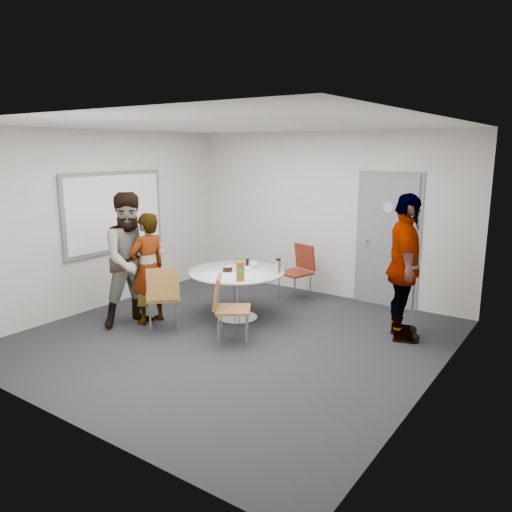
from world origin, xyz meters
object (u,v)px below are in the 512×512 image
Objects in this scene: whiteboard at (115,212)px; chair_near_left at (163,293)px; person_right at (404,268)px; chair_far at (299,267)px; person_main at (148,269)px; chair_near_right at (226,303)px; person_left at (133,260)px; table at (238,278)px; door at (387,241)px.

whiteboard is 1.92m from chair_near_left.
chair_far is at bearing 45.12° from person_right.
person_right reaches higher than person_main.
person_left reaches higher than chair_near_right.
person_main reaches higher than table.
person_left is 0.98× the size of person_right.
whiteboard is at bearing -168.92° from table.
person_right reaches higher than table.
whiteboard is 2.16× the size of chair_near_right.
person_main is (-1.39, 0.00, 0.25)m from chair_near_right.
table is 0.73× the size of person_right.
person_right is at bearing 120.94° from person_main.
person_main is at bearing -19.94° from whiteboard.
door is 2.32× the size of chair_far.
table is 0.93m from chair_near_right.
whiteboard is 2.70m from chair_near_right.
chair_near_right is 0.56× the size of person_main.
whiteboard reaches higher than chair_far.
person_right is (3.13, 1.42, 0.16)m from person_main.
chair_far is (0.75, 2.31, -0.00)m from chair_near_left.
chair_near_left is (1.59, -0.59, -0.89)m from whiteboard.
person_right reaches higher than chair_near_right.
person_left reaches higher than chair_far.
person_left is at bearing -29.80° from person_main.
whiteboard is 2.07× the size of chair_near_left.
person_main is (-0.47, 0.19, 0.22)m from chair_near_left.
person_main is (-2.44, -2.69, -0.24)m from door.
door is at bearing 144.30° from person_main.
person_main is at bearing -15.07° from person_left.
whiteboard is at bearing -103.43° from person_main.
whiteboard is 1.22× the size of person_main.
table is (2.07, 0.41, -0.83)m from whiteboard.
person_left is (-0.58, 0.03, 0.37)m from chair_near_left.
person_left is (-1.07, -0.97, 0.31)m from table.
chair_near_left reaches higher than chair_near_right.
person_left is (-0.12, -0.16, 0.14)m from person_main.
chair_near_left is 1.00× the size of chair_far.
chair_far is (0.26, 1.31, -0.06)m from table.
person_left is at bearing 128.63° from chair_near_left.
door is 1.12× the size of person_right.
chair_near_right is at bearing -62.92° from person_left.
whiteboard is 1.37m from person_main.
chair_far is 2.66m from person_left.
whiteboard is 1.27m from person_left.
chair_far is 0.49× the size of person_right.
door is at bearing 32.66° from whiteboard.
door is 2.41× the size of chair_near_right.
chair_near_left is 0.94m from chair_near_right.
table is at bearing 15.62° from chair_near_left.
person_right is at bearing 13.44° from whiteboard.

